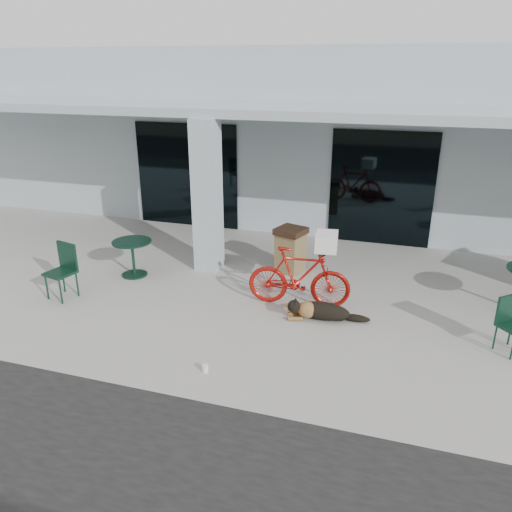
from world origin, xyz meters
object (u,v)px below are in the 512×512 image
(dog, at_px, (323,310))
(cafe_chair_near, at_px, (60,272))
(bicycle, at_px, (299,277))
(trash_receptacle, at_px, (290,250))
(cafe_table_near, at_px, (133,258))

(dog, xyz_separation_m, cafe_chair_near, (-4.79, -0.61, 0.34))
(bicycle, distance_m, trash_receptacle, 1.60)
(dog, height_order, cafe_table_near, cafe_table_near)
(cafe_table_near, bearing_deg, trash_receptacle, 21.53)
(cafe_table_near, relative_size, cafe_chair_near, 0.77)
(cafe_chair_near, bearing_deg, cafe_table_near, 74.45)
(trash_receptacle, bearing_deg, cafe_chair_near, -145.95)
(dog, bearing_deg, trash_receptacle, 102.94)
(bicycle, height_order, cafe_table_near, bicycle)
(bicycle, relative_size, dog, 1.71)
(cafe_table_near, height_order, cafe_chair_near, cafe_chair_near)
(cafe_table_near, xyz_separation_m, cafe_chair_near, (-0.72, -1.34, 0.14))
(cafe_table_near, distance_m, cafe_chair_near, 1.53)
(dog, distance_m, cafe_table_near, 4.14)
(dog, xyz_separation_m, trash_receptacle, (-1.04, 1.93, 0.30))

